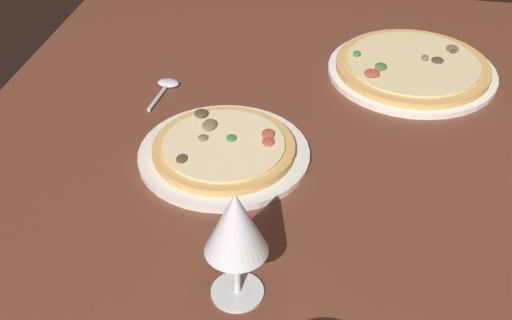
% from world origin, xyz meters
% --- Properties ---
extents(dining_table, '(1.50, 1.10, 0.04)m').
position_xyz_m(dining_table, '(0.00, 0.00, 0.02)').
color(dining_table, brown).
rests_on(dining_table, ground).
extents(pizza_main, '(0.27, 0.27, 0.03)m').
position_xyz_m(pizza_main, '(-0.08, -0.11, 0.05)').
color(pizza_main, silver).
rests_on(pizza_main, dining_table).
extents(pizza_side, '(0.31, 0.31, 0.03)m').
position_xyz_m(pizza_side, '(-0.39, 0.17, 0.05)').
color(pizza_side, white).
rests_on(pizza_side, dining_table).
extents(wine_glass_far, '(0.07, 0.07, 0.16)m').
position_xyz_m(wine_glass_far, '(0.19, -0.04, 0.15)').
color(wine_glass_far, silver).
rests_on(wine_glass_far, dining_table).
extents(spoon, '(0.11, 0.04, 0.01)m').
position_xyz_m(spoon, '(-0.26, -0.26, 0.04)').
color(spoon, silver).
rests_on(spoon, dining_table).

